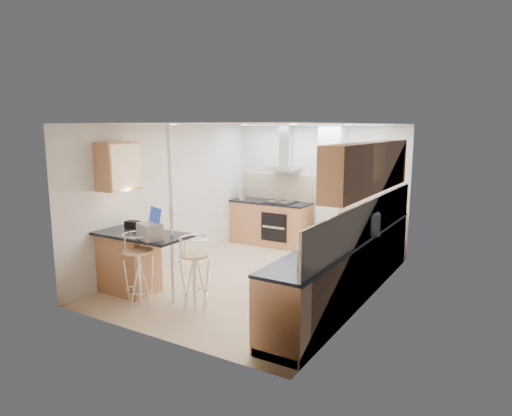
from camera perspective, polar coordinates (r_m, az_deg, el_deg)
The scene contains 16 objects.
ground at distance 7.52m, azimuth 0.28°, elevation -8.95°, with size 4.80×4.80×0.00m, color #D1B48B.
room_shell at distance 7.33m, azimuth 3.97°, elevation 2.94°, with size 3.64×4.84×2.51m.
right_counter at distance 6.77m, azimuth 11.35°, elevation -7.23°, with size 0.63×4.40×0.92m.
back_counter at distance 9.61m, azimuth 1.82°, elevation -1.85°, with size 1.70×0.63×0.92m.
peninsula at distance 6.94m, azimuth -14.06°, elevation -6.77°, with size 1.47×0.72×0.94m.
microwave at distance 6.85m, azimuth 13.54°, elevation -1.73°, with size 0.59×0.40×0.32m, color white.
laptop at distance 6.38m, azimuth -13.11°, elevation -2.87°, with size 0.33×0.25×0.23m, color #9D9FA5.
bag at distance 7.17m, azimuth -15.18°, elevation -2.00°, with size 0.20×0.15×0.11m, color black.
bar_stool_near at distance 6.53m, azimuth -14.45°, elevation -7.46°, with size 0.42×0.42×1.04m, color #DAB375, non-canonical shape.
bar_stool_end at distance 6.27m, azimuth -7.68°, elevation -8.09°, with size 0.42×0.42×1.02m, color #DAB375, non-canonical shape.
jar_a at distance 7.09m, azimuth 13.67°, elevation -1.87°, with size 0.12×0.12×0.20m, color silver.
jar_b at distance 7.55m, azimuth 15.22°, elevation -1.33°, with size 0.11×0.11×0.17m, color silver.
jar_c at distance 5.57m, azimuth 9.26°, elevation -4.92°, with size 0.14×0.14×0.21m, color #B7AE92.
jar_d at distance 6.35m, azimuth 11.48°, elevation -3.46°, with size 0.10×0.10×0.13m, color white.
bread_bin at distance 5.27m, azimuth 6.97°, elevation -5.77°, with size 0.31×0.39×0.20m, color silver.
kettle at distance 9.68m, azimuth -1.66°, elevation 1.73°, with size 0.16×0.16×0.24m, color silver.
Camera 1 is at (3.63, -6.10, 2.47)m, focal length 32.00 mm.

